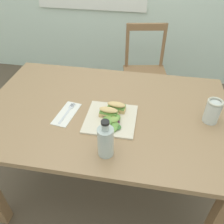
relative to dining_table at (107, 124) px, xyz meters
The scene contains 11 objects.
ground_plane 0.63m from the dining_table, 95.80° to the left, with size 9.42×9.42×0.00m, color brown.
dining_table is the anchor object (origin of this frame).
chair_wooden_far 0.99m from the dining_table, 79.31° to the left, with size 0.47×0.47×0.87m.
plate_lunch 0.15m from the dining_table, 63.45° to the right, with size 0.27×0.27×0.01m, color beige.
sandwich_half_front 0.17m from the dining_table, 68.01° to the right, with size 0.11×0.06×0.06m.
sandwich_half_back 0.16m from the dining_table, 11.42° to the right, with size 0.11×0.06×0.06m.
salad_mixed_greens 0.19m from the dining_table, 64.38° to the right, with size 0.12×0.14×0.04m.
napkin_folded 0.25m from the dining_table, 159.43° to the right, with size 0.09×0.21×0.00m, color silver.
fork_on_napkin 0.25m from the dining_table, 163.47° to the right, with size 0.04×0.19×0.00m.
bottle_cold_brew 0.37m from the dining_table, 79.17° to the right, with size 0.07×0.07×0.20m.
mason_jar_iced_tea 0.59m from the dining_table, ahead, with size 0.08×0.08×0.13m.
Camera 1 is at (0.22, -1.08, 1.59)m, focal length 37.99 mm.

